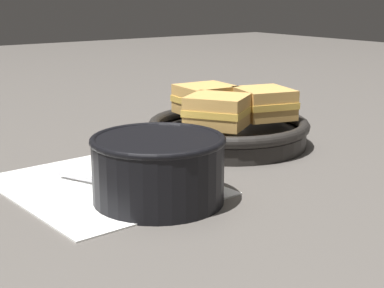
% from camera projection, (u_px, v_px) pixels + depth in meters
% --- Properties ---
extents(ground_plane, '(4.00, 4.00, 0.00)m').
position_uv_depth(ground_plane, '(152.00, 174.00, 0.78)').
color(ground_plane, '#56514C').
extents(napkin, '(0.27, 0.24, 0.00)m').
position_uv_depth(napkin, '(105.00, 185.00, 0.73)').
color(napkin, white).
rests_on(napkin, ground_plane).
extents(soup_bowl, '(0.15, 0.15, 0.08)m').
position_uv_depth(soup_bowl, '(158.00, 165.00, 0.67)').
color(soup_bowl, black).
rests_on(soup_bowl, ground_plane).
extents(spoon, '(0.17, 0.09, 0.01)m').
position_uv_depth(spoon, '(135.00, 187.00, 0.70)').
color(spoon, silver).
rests_on(spoon, napkin).
extents(skillet, '(0.25, 0.25, 0.04)m').
position_uv_depth(skillet, '(229.00, 132.00, 0.92)').
color(skillet, black).
rests_on(skillet, ground_plane).
extents(sandwich_near_left, '(0.09, 0.09, 0.05)m').
position_uv_depth(sandwich_near_left, '(205.00, 99.00, 0.95)').
color(sandwich_near_left, tan).
rests_on(sandwich_near_left, skillet).
extents(sandwich_near_right, '(0.11, 0.11, 0.05)m').
position_uv_depth(sandwich_near_right, '(218.00, 111.00, 0.86)').
color(sandwich_near_right, tan).
rests_on(sandwich_near_right, skillet).
extents(sandwich_far_left, '(0.10, 0.10, 0.05)m').
position_uv_depth(sandwich_far_left, '(264.00, 103.00, 0.92)').
color(sandwich_far_left, tan).
rests_on(sandwich_far_left, skillet).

